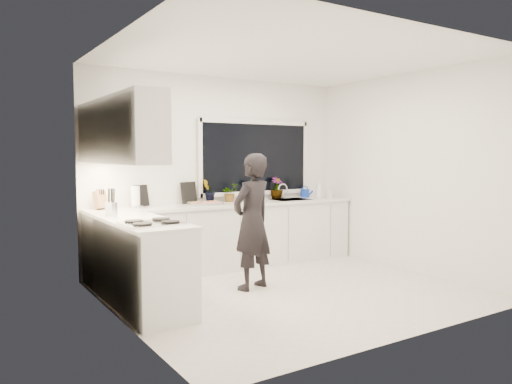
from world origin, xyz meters
TOP-DOWN VIEW (x-y plane):
  - floor at (0.00, 0.00)m, footprint 4.00×3.50m
  - wall_back at (0.00, 1.76)m, footprint 4.00×0.02m
  - wall_left at (-2.01, 0.00)m, footprint 0.02×3.50m
  - wall_right at (2.01, 0.00)m, footprint 0.02×3.50m
  - ceiling at (0.00, 0.00)m, footprint 4.00×3.50m
  - window at (0.60, 1.73)m, footprint 1.80×0.02m
  - base_cabinets_back at (0.00, 1.45)m, footprint 3.92×0.58m
  - base_cabinets_left at (-1.67, 0.35)m, footprint 0.58×1.60m
  - countertop_back at (0.00, 1.44)m, footprint 3.94×0.62m
  - countertop_left at (-1.67, 0.35)m, footprint 0.62×1.60m
  - upper_cabinets at (-1.79, 0.70)m, footprint 0.34×2.10m
  - sink at (1.05, 1.45)m, footprint 0.58×0.42m
  - faucet at (1.05, 1.65)m, footprint 0.03×0.03m
  - stovetop at (-1.69, -0.00)m, footprint 0.56×0.48m
  - person at (-0.32, 0.35)m, footprint 0.68×0.54m
  - pizza_tray at (-0.40, 1.42)m, footprint 0.49×0.40m
  - pizza at (-0.40, 1.42)m, footprint 0.45×0.36m
  - watering_can at (1.46, 1.61)m, footprint 0.17×0.17m
  - paper_towel_roll at (-1.32, 1.55)m, footprint 0.12×0.12m
  - knife_block at (-1.76, 1.59)m, footprint 0.16×0.14m
  - utensil_crock at (-1.85, 0.80)m, footprint 0.16×0.16m
  - picture_frame_large at (-1.20, 1.69)m, footprint 0.21×0.10m
  - picture_frame_small at (-0.52, 1.69)m, footprint 0.25×0.07m
  - herb_plants at (0.31, 1.61)m, footprint 1.36×0.24m
  - soap_bottles at (1.54, 1.30)m, footprint 0.36×0.13m

SIDE VIEW (x-z plane):
  - floor at x=0.00m, z-range -0.02..0.00m
  - base_cabinets_back at x=0.00m, z-range 0.00..0.88m
  - base_cabinets_left at x=-1.67m, z-range 0.00..0.88m
  - person at x=-0.32m, z-range 0.00..1.61m
  - sink at x=1.05m, z-range 0.80..0.94m
  - countertop_back at x=0.00m, z-range 0.88..0.92m
  - countertop_left at x=-1.67m, z-range 0.88..0.92m
  - stovetop at x=-1.69m, z-range 0.92..0.95m
  - pizza_tray at x=-0.40m, z-range 0.92..0.95m
  - pizza at x=-0.40m, z-range 0.95..0.96m
  - watering_can at x=1.46m, z-range 0.92..1.05m
  - utensil_crock at x=-1.85m, z-range 0.92..1.08m
  - faucet at x=1.05m, z-range 0.92..1.14m
  - knife_block at x=-1.76m, z-range 0.92..1.14m
  - paper_towel_roll at x=-1.32m, z-range 0.92..1.18m
  - soap_bottles at x=1.54m, z-range 0.91..1.21m
  - picture_frame_large at x=-1.20m, z-range 0.92..1.20m
  - picture_frame_small at x=-0.52m, z-range 0.92..1.22m
  - herb_plants at x=0.31m, z-range 0.91..1.24m
  - wall_back at x=0.00m, z-range 0.00..2.70m
  - wall_left at x=-2.01m, z-range 0.00..2.70m
  - wall_right at x=2.01m, z-range 0.00..2.70m
  - window at x=0.60m, z-range 1.05..2.05m
  - upper_cabinets at x=-1.79m, z-range 1.50..2.20m
  - ceiling at x=0.00m, z-range 2.70..2.72m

